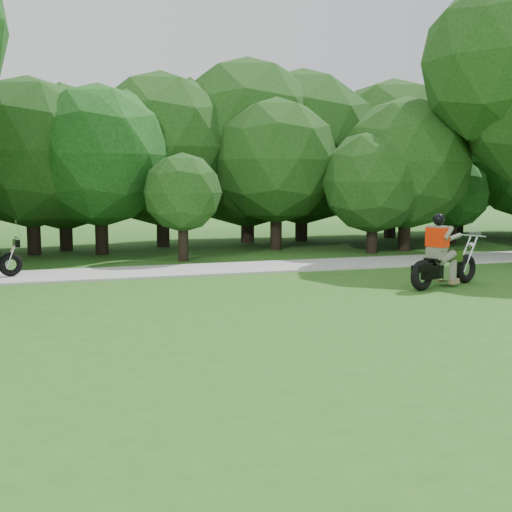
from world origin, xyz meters
TOP-DOWN VIEW (x-y plane):
  - ground at (0.00, 0.00)m, footprint 100.00×100.00m
  - walkway at (0.00, 8.00)m, footprint 60.00×2.20m
  - tree_line at (0.87, 14.48)m, footprint 40.55×11.37m
  - chopper_motorcycle at (3.46, 3.50)m, footprint 2.43×1.29m

SIDE VIEW (x-z plane):
  - ground at x=0.00m, z-range 0.00..0.00m
  - walkway at x=0.00m, z-range 0.00..0.06m
  - chopper_motorcycle at x=3.46m, z-range -0.23..1.55m
  - tree_line at x=0.87m, z-range -0.16..7.34m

